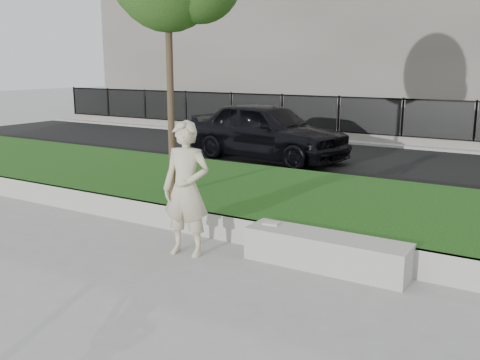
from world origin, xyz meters
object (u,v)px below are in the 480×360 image
Objects in this scene: stone_bench at (326,251)px; car_dark at (266,131)px; book at (271,223)px; man at (186,189)px.

stone_bench is 8.14m from car_dark.
book is 0.05× the size of car_dark.
book is at bearing -142.23° from car_dark.
car_dark is (-2.69, 7.24, -0.11)m from man.
man is 8.65× the size of book.
man is at bearing -159.23° from book.
book is at bearing 176.41° from stone_bench.
car_dark is (-3.73, 6.64, 0.39)m from book.
stone_bench is at bearing -13.01° from book.
man is 1.30m from book.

